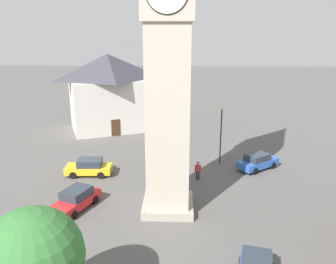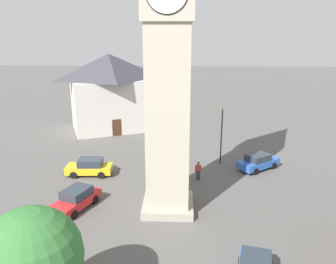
% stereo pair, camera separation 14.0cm
% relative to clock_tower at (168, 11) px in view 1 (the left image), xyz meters
% --- Properties ---
extents(ground_plane, '(200.00, 200.00, 0.00)m').
position_rel_clock_tower_xyz_m(ground_plane, '(-0.00, -0.00, -13.89)').
color(ground_plane, '#565451').
extents(clock_tower, '(4.45, 4.45, 23.69)m').
position_rel_clock_tower_xyz_m(clock_tower, '(0.00, 0.00, 0.00)').
color(clock_tower, '#A59C89').
rests_on(clock_tower, ground).
extents(car_blue_kerb, '(4.33, 3.78, 1.53)m').
position_rel_clock_tower_xyz_m(car_blue_kerb, '(8.24, 7.83, -13.13)').
color(car_blue_kerb, '#2D5BB7').
rests_on(car_blue_kerb, ground).
extents(car_silver_kerb, '(3.14, 4.46, 1.53)m').
position_rel_clock_tower_xyz_m(car_silver_kerb, '(-6.81, -0.23, -13.13)').
color(car_silver_kerb, red).
rests_on(car_silver_kerb, ground).
extents(car_red_corner, '(4.20, 1.95, 1.53)m').
position_rel_clock_tower_xyz_m(car_red_corner, '(-7.40, 5.83, -13.13)').
color(car_red_corner, gold).
rests_on(car_red_corner, ground).
extents(pedestrian, '(0.56, 0.25, 1.69)m').
position_rel_clock_tower_xyz_m(pedestrian, '(2.44, 5.18, -12.88)').
color(pedestrian, black).
rests_on(pedestrian, ground).
extents(tree, '(4.29, 4.29, 5.91)m').
position_rel_clock_tower_xyz_m(tree, '(-5.21, -10.93, -10.14)').
color(tree, brown).
rests_on(tree, ground).
extents(building_terrace_right, '(12.07, 10.66, 9.78)m').
position_rel_clock_tower_xyz_m(building_terrace_right, '(-8.43, 21.06, -8.89)').
color(building_terrace_right, beige).
rests_on(building_terrace_right, ground).
extents(lamp_post, '(0.36, 0.36, 5.75)m').
position_rel_clock_tower_xyz_m(lamp_post, '(4.81, 9.18, -10.11)').
color(lamp_post, black).
rests_on(lamp_post, ground).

